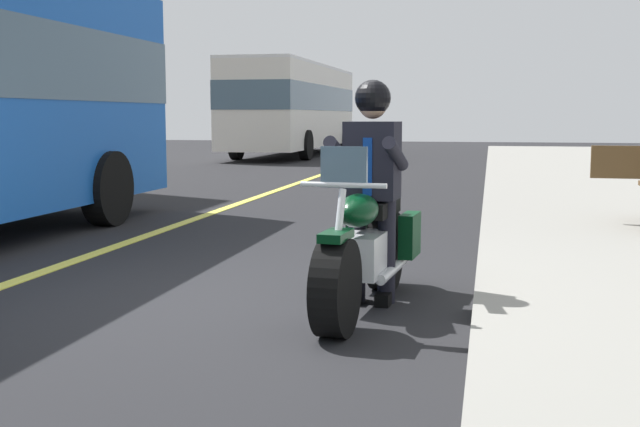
% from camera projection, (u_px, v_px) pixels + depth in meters
% --- Properties ---
extents(ground_plane, '(80.00, 80.00, 0.00)m').
position_uv_depth(ground_plane, '(217.00, 302.00, 6.35)').
color(ground_plane, black).
extents(motorcycle_main, '(2.22, 0.70, 1.26)m').
position_uv_depth(motorcycle_main, '(366.00, 249.00, 6.10)').
color(motorcycle_main, black).
rests_on(motorcycle_main, ground_plane).
extents(rider_main, '(0.65, 0.58, 1.74)m').
position_uv_depth(rider_main, '(372.00, 171.00, 6.21)').
color(rider_main, black).
rests_on(rider_main, ground_plane).
extents(bus_far, '(11.05, 2.70, 3.30)m').
position_uv_depth(bus_far, '(294.00, 105.00, 29.62)').
color(bus_far, white).
rests_on(bus_far, ground_plane).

